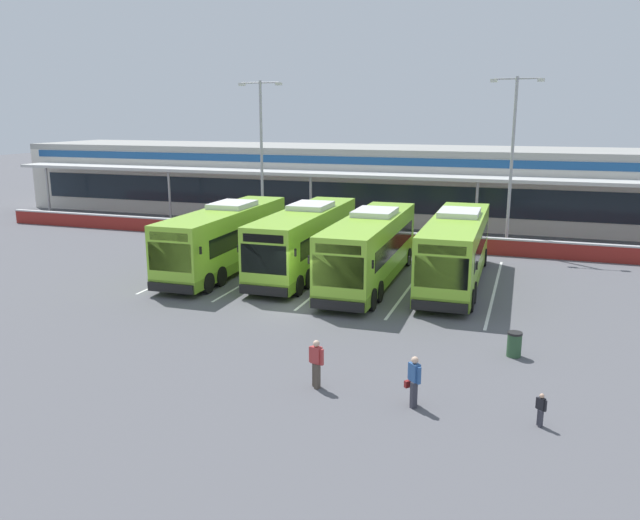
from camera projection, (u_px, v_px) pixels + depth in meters
ground_plane at (298, 308)px, 29.11m from camera, size 200.00×200.00×0.00m
terminal_building at (410, 183)px, 53.27m from camera, size 70.00×13.00×6.00m
red_barrier_wall at (374, 238)px, 42.37m from camera, size 60.00×0.40×1.10m
coach_bus_leftmost at (226, 239)px, 35.72m from camera, size 2.99×12.18×3.78m
coach_bus_left_centre at (306, 241)px, 35.28m from camera, size 2.99×12.18×3.78m
coach_bus_centre at (370, 250)px, 32.95m from camera, size 2.99×12.18×3.78m
coach_bus_right_centre at (456, 251)px, 32.79m from camera, size 2.99×12.18×3.78m
bay_stripe_far_west at (201, 265)px, 37.26m from camera, size 0.14×13.00×0.01m
bay_stripe_west at (266, 271)px, 35.96m from camera, size 0.14×13.00×0.01m
bay_stripe_mid_west at (337, 277)px, 34.65m from camera, size 0.14×13.00×0.01m
bay_stripe_centre at (413, 283)px, 33.34m from camera, size 0.14×13.00×0.01m
bay_stripe_mid_east at (495, 290)px, 32.04m from camera, size 0.14×13.00×0.01m
pedestrian_with_handbag at (414, 380)px, 19.11m from camera, size 0.57×0.57×1.62m
pedestrian_in_dark_coat at (316, 362)px, 20.45m from camera, size 0.54×0.38×1.62m
pedestrian_child at (541, 409)px, 17.94m from camera, size 0.31×0.26×1.00m
lamp_post_west at (261, 149)px, 45.27m from camera, size 3.24×0.28×11.00m
lamp_post_centre at (512, 153)px, 40.15m from camera, size 3.24×0.28×11.00m
litter_bin at (514, 344)px, 23.17m from camera, size 0.54×0.54×0.93m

